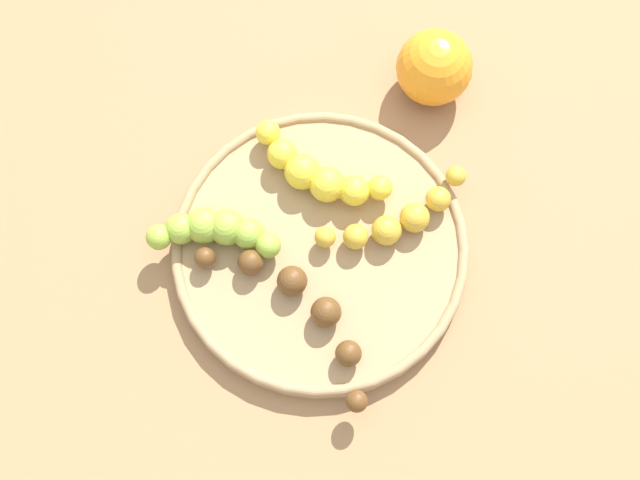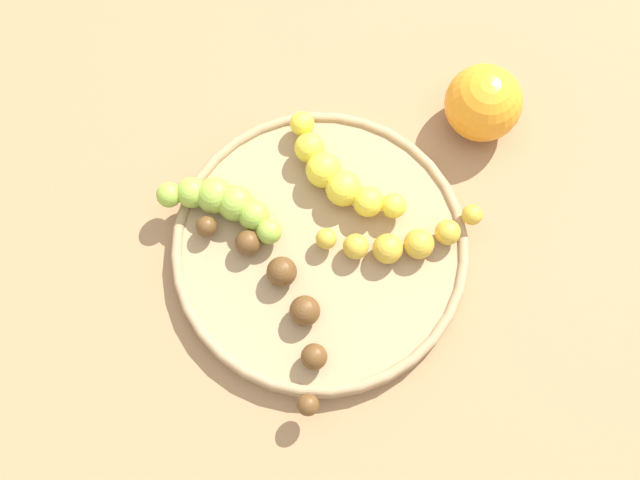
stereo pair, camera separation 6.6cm
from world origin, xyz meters
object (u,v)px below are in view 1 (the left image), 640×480
(fruit_bowl, at_px, (320,248))
(banana_overripe, at_px, (300,305))
(banana_yellow, at_px, (318,173))
(orange_fruit, at_px, (434,68))
(banana_green, at_px, (215,230))
(banana_spotted, at_px, (398,219))

(fruit_bowl, xyz_separation_m, banana_overripe, (-0.05, -0.03, 0.02))
(banana_yellow, distance_m, orange_fruit, 0.16)
(fruit_bowl, relative_size, banana_yellow, 1.98)
(banana_overripe, bearing_deg, orange_fruit, 14.83)
(banana_green, bearing_deg, banana_yellow, -54.34)
(fruit_bowl, xyz_separation_m, banana_yellow, (0.04, 0.05, 0.02))
(fruit_bowl, height_order, orange_fruit, orange_fruit)
(fruit_bowl, xyz_separation_m, banana_green, (-0.06, 0.07, 0.02))
(banana_yellow, distance_m, banana_overripe, 0.13)
(fruit_bowl, height_order, banana_green, banana_green)
(banana_green, distance_m, orange_fruit, 0.27)
(banana_yellow, bearing_deg, banana_overripe, 21.79)
(banana_spotted, bearing_deg, fruit_bowl, -98.35)
(fruit_bowl, height_order, banana_overripe, banana_overripe)
(banana_green, height_order, banana_overripe, banana_green)
(banana_spotted, bearing_deg, banana_green, -111.27)
(banana_yellow, height_order, banana_spotted, banana_yellow)
(fruit_bowl, bearing_deg, banana_green, 131.36)
(fruit_bowl, relative_size, banana_overripe, 1.34)
(fruit_bowl, xyz_separation_m, banana_spotted, (0.07, -0.03, 0.02))
(fruit_bowl, distance_m, orange_fruit, 0.21)
(banana_yellow, xyz_separation_m, orange_fruit, (0.16, 0.00, 0.00))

